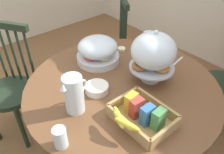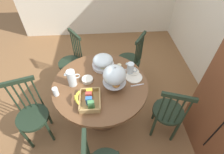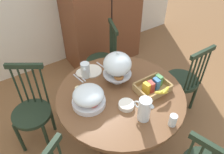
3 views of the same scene
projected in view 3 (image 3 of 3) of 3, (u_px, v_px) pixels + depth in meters
ground_plane at (118, 140)px, 2.58m from camera, size 10.00×10.00×0.00m
wooden_armoire at (101, 0)px, 3.18m from camera, size 1.18×0.60×1.96m
dining_table at (120, 109)px, 2.25m from camera, size 1.21×1.21×0.74m
windsor_chair_by_cabinet at (183, 82)px, 2.67m from camera, size 0.40×0.40×0.97m
windsor_chair_facing_door at (103, 62)px, 2.97m from camera, size 0.43×0.43×0.97m
windsor_chair_far_side at (32, 112)px, 2.31m from camera, size 0.46×0.46×0.97m
pastry_stand_with_dome at (117, 65)px, 2.12m from camera, size 0.28×0.28×0.34m
fruit_platter_covered at (89, 97)px, 1.96m from camera, size 0.30×0.30×0.18m
orange_juice_pitcher at (85, 71)px, 2.25m from camera, size 0.12×0.16×0.17m
milk_pitcher at (144, 110)px, 1.83m from camera, size 0.10×0.19×0.22m
cereal_basket at (154, 87)px, 2.11m from camera, size 0.32×0.30×0.12m
china_plate_large at (91, 71)px, 2.36m from camera, size 0.22×0.22×0.01m
china_plate_small at (83, 73)px, 2.32m from camera, size 0.15×0.15×0.01m
cereal_bowl at (126, 105)px, 1.97m from camera, size 0.14×0.14×0.04m
drinking_glass at (173, 120)px, 1.81m from camera, size 0.06×0.06×0.11m
butter_dish at (78, 88)px, 2.15m from camera, size 0.06×0.06×0.02m
table_knife at (81, 77)px, 2.29m from camera, size 0.04×0.17×0.01m
dinner_fork at (78, 78)px, 2.27m from camera, size 0.04×0.17×0.01m
soup_spoon at (102, 66)px, 2.43m from camera, size 0.04×0.17×0.01m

